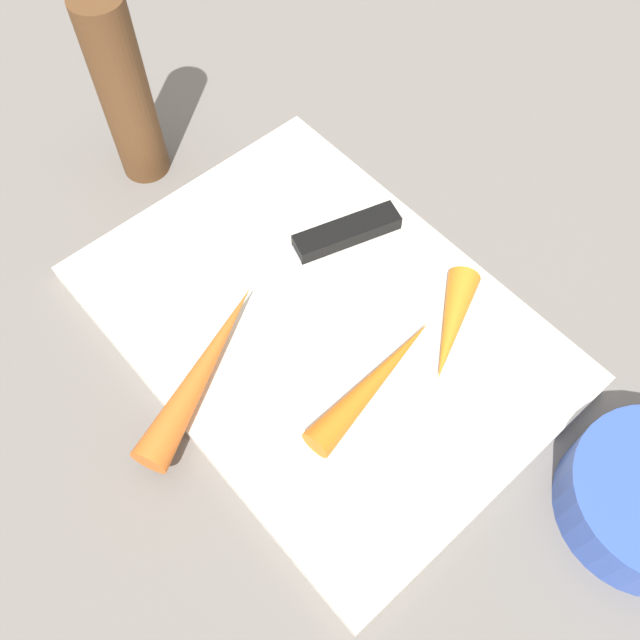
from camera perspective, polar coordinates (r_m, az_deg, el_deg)
ground_plane at (r=0.53m, az=-0.00°, el=-0.65°), size 1.40×1.40×0.00m
cutting_board at (r=0.53m, az=-0.00°, el=-0.33°), size 0.36×0.26×0.01m
knife at (r=0.56m, az=1.03°, el=6.90°), size 0.08×0.20×0.01m
carrot_longest at (r=0.49m, az=-9.78°, el=-4.08°), size 0.09×0.15×0.03m
carrot_shortest at (r=0.51m, az=10.99°, el=-0.45°), size 0.07×0.09×0.03m
carrot_medium at (r=0.49m, az=4.56°, el=-5.15°), size 0.04×0.13×0.02m
pepper_grinder at (r=0.60m, az=-16.07°, el=17.80°), size 0.04×0.04×0.17m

